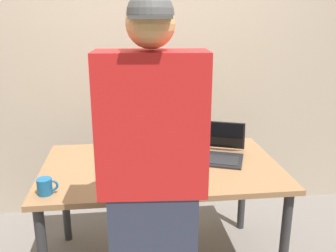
{
  "coord_description": "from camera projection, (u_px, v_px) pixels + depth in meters",
  "views": [
    {
      "loc": [
        -0.21,
        -2.11,
        1.63
      ],
      "look_at": [
        0.04,
        0.0,
        0.98
      ],
      "focal_mm": 39.42,
      "sensor_mm": 36.0,
      "label": 1
    }
  ],
  "objects": [
    {
      "name": "beer_bottle_green",
      "position": [
        141.0,
        133.0,
        2.49
      ],
      "size": [
        0.06,
        0.06,
        0.33
      ],
      "color": "brown",
      "rests_on": "desk"
    },
    {
      "name": "beer_bottle_brown",
      "position": [
        149.0,
        141.0,
        2.35
      ],
      "size": [
        0.06,
        0.06,
        0.31
      ],
      "color": "#1E5123",
      "rests_on": "desk"
    },
    {
      "name": "coffee_mug",
      "position": [
        45.0,
        186.0,
        1.9
      ],
      "size": [
        0.11,
        0.08,
        0.09
      ],
      "color": "#19598C",
      "rests_on": "desk"
    },
    {
      "name": "back_wall",
      "position": [
        150.0,
        57.0,
        2.96
      ],
      "size": [
        6.0,
        0.1,
        2.6
      ],
      "primitive_type": "cube",
      "color": "tan",
      "rests_on": "ground"
    },
    {
      "name": "beer_bottle_dark",
      "position": [
        153.0,
        137.0,
        2.42
      ],
      "size": [
        0.07,
        0.07,
        0.32
      ],
      "color": "#472B14",
      "rests_on": "desk"
    },
    {
      "name": "laptop",
      "position": [
        219.0,
        150.0,
        2.4
      ],
      "size": [
        0.41,
        0.44,
        0.22
      ],
      "color": "black",
      "rests_on": "desk"
    },
    {
      "name": "desk",
      "position": [
        161.0,
        176.0,
        2.31
      ],
      "size": [
        1.46,
        0.88,
        0.73
      ],
      "color": "olive",
      "rests_on": "ground"
    },
    {
      "name": "person_figure",
      "position": [
        153.0,
        195.0,
        1.61
      ],
      "size": [
        0.47,
        0.29,
        1.72
      ],
      "color": "#2D3347",
      "rests_on": "ground"
    }
  ]
}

